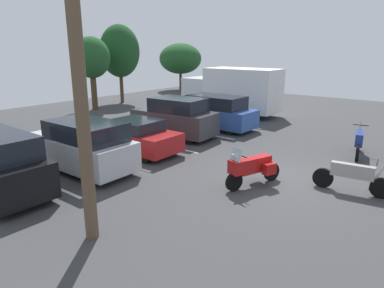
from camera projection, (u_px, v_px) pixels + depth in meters
The scene contains 14 objects.
ground at pixel (281, 179), 12.08m from camera, with size 44.00×44.00×0.10m, color #38383A.
motorcycle_touring at pixel (252, 167), 11.21m from camera, with size 2.18×1.12×1.39m.
motorcycle_second at pixel (352, 176), 10.73m from camera, with size 0.62×2.32×1.29m.
motorcycle_third at pixel (359, 142), 14.44m from camera, with size 2.21×0.72×1.31m.
parking_stripes at pixel (134, 151), 15.27m from camera, with size 14.88×4.94×0.01m.
car_silver at pixel (82, 146), 12.60m from camera, with size 1.88×4.52×1.90m.
car_red at pixel (134, 136), 14.97m from camera, with size 1.85×4.35×1.45m.
car_charcoal at pixel (175, 118), 17.50m from camera, with size 2.15×4.43×2.00m.
car_blue at pixel (214, 112), 19.37m from camera, with size 1.93×4.79×1.85m.
box_truck at pixel (233, 90), 23.36m from camera, with size 2.39×6.72×3.10m.
utility_pole at pixel (79, 79), 7.33m from camera, with size 1.20×1.50×7.28m.
tree_far_right at pixel (180, 59), 36.68m from camera, with size 4.47×4.47×4.88m.
tree_center_left at pixel (92, 58), 24.70m from camera, with size 2.63×2.63×5.20m.
tree_center at pixel (120, 51), 27.77m from camera, with size 3.18×3.18×6.22m.
Camera 1 is at (-10.83, -4.51, 4.40)m, focal length 32.29 mm.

